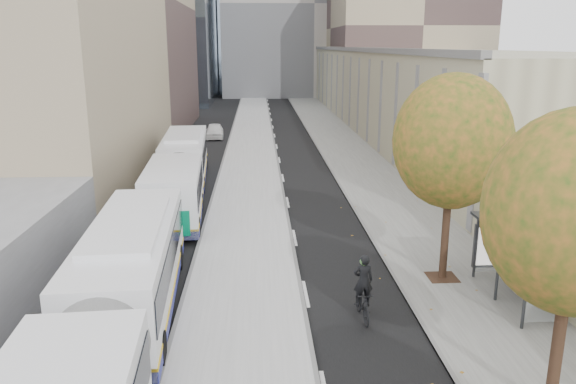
{
  "coord_description": "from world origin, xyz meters",
  "views": [
    {
      "loc": [
        -3.27,
        -6.3,
        8.56
      ],
      "look_at": [
        -2.02,
        16.78,
        2.5
      ],
      "focal_mm": 35.0,
      "sensor_mm": 36.0,
      "label": 1
    }
  ],
  "objects": [
    {
      "name": "bus_shelter",
      "position": [
        5.69,
        10.96,
        2.19
      ],
      "size": [
        1.9,
        4.4,
        2.53
      ],
      "color": "#383A3F",
      "rests_on": "sidewalk"
    },
    {
      "name": "tree_b",
      "position": [
        3.6,
        5.0,
        5.04
      ],
      "size": [
        4.0,
        4.0,
        6.97
      ],
      "color": "black",
      "rests_on": "sidewalk"
    },
    {
      "name": "cyclist",
      "position": [
        0.01,
        10.03,
        0.82
      ],
      "size": [
        0.66,
        1.75,
        2.2
      ],
      "rotation": [
        0.0,
        0.0,
        0.06
      ],
      "color": "black",
      "rests_on": "ground"
    },
    {
      "name": "bus_near",
      "position": [
        -7.17,
        7.02,
        1.61
      ],
      "size": [
        3.65,
        17.82,
        2.95
      ],
      "rotation": [
        0.0,
        0.0,
        0.06
      ],
      "color": "white",
      "rests_on": "ground"
    },
    {
      "name": "sidewalk",
      "position": [
        4.12,
        35.0,
        0.04
      ],
      "size": [
        4.75,
        150.0,
        0.08
      ],
      "primitive_type": "cube",
      "color": "slate",
      "rests_on": "ground"
    },
    {
      "name": "bus_platform",
      "position": [
        -3.88,
        35.0,
        0.07
      ],
      "size": [
        4.25,
        150.0,
        0.15
      ],
      "primitive_type": "cube",
      "color": "#A7A7A7",
      "rests_on": "ground"
    },
    {
      "name": "tree_c",
      "position": [
        3.6,
        13.0,
        5.25
      ],
      "size": [
        4.2,
        4.2,
        7.28
      ],
      "color": "black",
      "rests_on": "sidewalk"
    },
    {
      "name": "building_far_block",
      "position": [
        6.0,
        96.0,
        15.0
      ],
      "size": [
        30.0,
        18.0,
        30.0
      ],
      "primitive_type": "cube",
      "color": "#AAA39B",
      "rests_on": "ground"
    },
    {
      "name": "building_tan",
      "position": [
        15.5,
        64.0,
        4.0
      ],
      "size": [
        18.0,
        92.0,
        8.0
      ],
      "primitive_type": "cube",
      "color": "#A09A7D",
      "rests_on": "ground"
    },
    {
      "name": "bus_far",
      "position": [
        -7.74,
        25.67,
        1.6
      ],
      "size": [
        3.67,
        17.72,
        2.93
      ],
      "rotation": [
        0.0,
        0.0,
        0.06
      ],
      "color": "white",
      "rests_on": "ground"
    },
    {
      "name": "distant_car",
      "position": [
        -7.37,
        46.83,
        0.69
      ],
      "size": [
        1.83,
        4.14,
        1.39
      ],
      "primitive_type": "imported",
      "rotation": [
        0.0,
        0.0,
        0.05
      ],
      "color": "white",
      "rests_on": "ground"
    }
  ]
}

